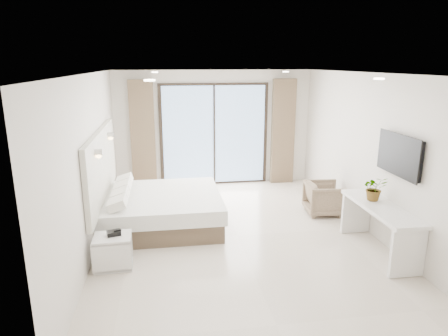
{
  "coord_description": "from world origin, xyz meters",
  "views": [
    {
      "loc": [
        -1.17,
        -6.17,
        2.86
      ],
      "look_at": [
        -0.17,
        0.4,
        1.1
      ],
      "focal_mm": 32.0,
      "sensor_mm": 36.0,
      "label": 1
    }
  ],
  "objects_px": {
    "bed": "(161,209)",
    "console_desk": "(380,218)",
    "nightstand": "(113,252)",
    "armchair": "(324,197)"
  },
  "relations": [
    {
      "from": "bed",
      "to": "console_desk",
      "type": "distance_m",
      "value": 3.68
    },
    {
      "from": "console_desk",
      "to": "armchair",
      "type": "distance_m",
      "value": 1.72
    },
    {
      "from": "bed",
      "to": "console_desk",
      "type": "relative_size",
      "value": 1.24
    },
    {
      "from": "armchair",
      "to": "console_desk",
      "type": "bearing_deg",
      "value": -168.82
    },
    {
      "from": "bed",
      "to": "nightstand",
      "type": "relative_size",
      "value": 3.86
    },
    {
      "from": "nightstand",
      "to": "console_desk",
      "type": "xyz_separation_m",
      "value": [
        3.99,
        -0.14,
        0.33
      ]
    },
    {
      "from": "nightstand",
      "to": "armchair",
      "type": "xyz_separation_m",
      "value": [
        3.8,
        1.56,
        0.1
      ]
    },
    {
      "from": "nightstand",
      "to": "console_desk",
      "type": "height_order",
      "value": "console_desk"
    },
    {
      "from": "bed",
      "to": "nightstand",
      "type": "bearing_deg",
      "value": -115.21
    },
    {
      "from": "nightstand",
      "to": "armchair",
      "type": "distance_m",
      "value": 4.11
    }
  ]
}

